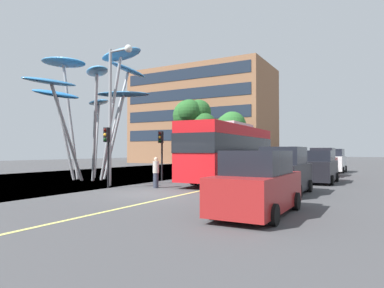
% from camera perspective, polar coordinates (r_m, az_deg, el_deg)
% --- Properties ---
extents(ground, '(120.00, 240.00, 0.10)m').
position_cam_1_polar(ground, '(16.66, -9.32, -8.32)').
color(ground, '#424244').
extents(red_bus, '(3.05, 11.69, 3.87)m').
position_cam_1_polar(red_bus, '(22.69, 6.65, -0.96)').
color(red_bus, red).
rests_on(red_bus, ground).
extents(leaf_sculpture, '(8.67, 11.73, 9.20)m').
position_cam_1_polar(leaf_sculpture, '(25.59, -16.72, 9.31)').
color(leaf_sculpture, '#9EA0A5').
rests_on(leaf_sculpture, ground).
extents(traffic_light_kerb_near, '(0.28, 0.42, 3.31)m').
position_cam_1_polar(traffic_light_kerb_near, '(19.01, -14.15, -0.00)').
color(traffic_light_kerb_near, black).
rests_on(traffic_light_kerb_near, ground).
extents(traffic_light_kerb_far, '(0.28, 0.42, 3.37)m').
position_cam_1_polar(traffic_light_kerb_far, '(22.99, -5.24, -0.14)').
color(traffic_light_kerb_far, black).
rests_on(traffic_light_kerb_far, ground).
extents(traffic_light_island_mid, '(0.28, 0.42, 3.84)m').
position_cam_1_polar(traffic_light_island_mid, '(27.77, 0.76, 0.34)').
color(traffic_light_island_mid, black).
rests_on(traffic_light_island_mid, ground).
extents(car_parked_near, '(2.01, 4.52, 2.03)m').
position_cam_1_polar(car_parked_near, '(11.03, 11.02, -6.72)').
color(car_parked_near, maroon).
rests_on(car_parked_near, ground).
extents(car_parked_mid, '(2.07, 4.21, 2.22)m').
position_cam_1_polar(car_parked_mid, '(16.59, 15.28, -4.58)').
color(car_parked_mid, black).
rests_on(car_parked_mid, ground).
extents(car_parked_far, '(2.04, 4.45, 2.06)m').
position_cam_1_polar(car_parked_far, '(23.13, 20.64, -3.72)').
color(car_parked_far, black).
rests_on(car_parked_far, ground).
extents(car_side_street, '(1.97, 4.49, 2.28)m').
position_cam_1_polar(car_side_street, '(29.36, 21.27, -3.00)').
color(car_side_street, maroon).
rests_on(car_side_street, ground).
extents(car_far_side, '(2.10, 4.59, 2.24)m').
position_cam_1_polar(car_far_side, '(35.19, 22.80, -2.70)').
color(car_far_side, silver).
rests_on(car_far_side, ground).
extents(street_lamp, '(1.68, 0.44, 8.09)m').
position_cam_1_polar(street_lamp, '(20.33, -12.92, 7.59)').
color(street_lamp, gray).
rests_on(street_lamp, ground).
extents(tree_pavement_near, '(4.82, 3.87, 7.37)m').
position_cam_1_polar(tree_pavement_near, '(34.41, 0.34, 4.62)').
color(tree_pavement_near, brown).
rests_on(tree_pavement_near, ground).
extents(tree_pavement_far, '(4.40, 4.67, 7.28)m').
position_cam_1_polar(tree_pavement_far, '(45.55, 6.73, 3.14)').
color(tree_pavement_far, brown).
rests_on(tree_pavement_far, ground).
extents(pedestrian, '(0.34, 0.34, 1.69)m').
position_cam_1_polar(pedestrian, '(18.66, -6.12, -4.80)').
color(pedestrian, '#2D3342').
rests_on(pedestrian, ground).
extents(backdrop_building, '(23.34, 12.62, 15.99)m').
position_cam_1_polar(backdrop_building, '(58.95, 1.85, 4.59)').
color(backdrop_building, '#8E6042').
rests_on(backdrop_building, ground).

